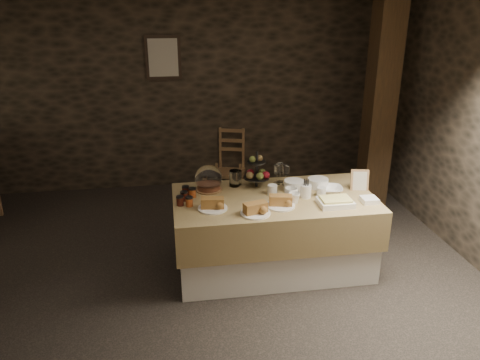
{
  "coord_description": "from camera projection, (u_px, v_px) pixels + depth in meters",
  "views": [
    {
      "loc": [
        -0.14,
        -3.7,
        2.46
      ],
      "look_at": [
        0.48,
        0.2,
        0.92
      ],
      "focal_mm": 35.0,
      "sensor_mm": 36.0,
      "label": 1
    }
  ],
  "objects": [
    {
      "name": "tart_dish",
      "position": [
        335.0,
        202.0,
        4.15
      ],
      "size": [
        0.3,
        0.22,
        0.07
      ],
      "color": "white",
      "rests_on": "buffet_table"
    },
    {
      "name": "timber_column",
      "position": [
        380.0,
        103.0,
        5.52
      ],
      "size": [
        0.3,
        0.3,
        2.6
      ],
      "primitive_type": "cube",
      "color": "black",
      "rests_on": "ground_plane"
    },
    {
      "name": "mug_d",
      "position": [
        321.0,
        192.0,
        4.33
      ],
      "size": [
        0.08,
        0.08,
        0.09
      ],
      "primitive_type": "cylinder",
      "color": "white",
      "rests_on": "buffet_table"
    },
    {
      "name": "cup_b",
      "position": [
        294.0,
        198.0,
        4.18
      ],
      "size": [
        0.12,
        0.12,
        0.1
      ],
      "primitive_type": "imported",
      "rotation": [
        0.0,
        0.0,
        -0.1
      ],
      "color": "white",
      "rests_on": "buffet_table"
    },
    {
      "name": "cutlery_holder",
      "position": [
        306.0,
        191.0,
        4.3
      ],
      "size": [
        0.1,
        0.1,
        0.12
      ],
      "primitive_type": "cylinder",
      "color": "white",
      "rests_on": "buffet_table"
    },
    {
      "name": "framed_picture",
      "position": [
        163.0,
        57.0,
        5.93
      ],
      "size": [
        0.45,
        0.04,
        0.55
      ],
      "color": "#2F2219",
      "rests_on": "room_shell"
    },
    {
      "name": "square_dish",
      "position": [
        369.0,
        200.0,
        4.21
      ],
      "size": [
        0.14,
        0.14,
        0.04
      ],
      "primitive_type": "cube",
      "color": "white",
      "rests_on": "buffet_table"
    },
    {
      "name": "mug_c",
      "position": [
        272.0,
        190.0,
        4.37
      ],
      "size": [
        0.09,
        0.09,
        0.09
      ],
      "primitive_type": "cylinder",
      "color": "white",
      "rests_on": "buffet_table"
    },
    {
      "name": "plate_stack_a",
      "position": [
        294.0,
        185.0,
        4.46
      ],
      "size": [
        0.19,
        0.19,
        0.1
      ],
      "primitive_type": "cylinder",
      "color": "white",
      "rests_on": "buffet_table"
    },
    {
      "name": "cup_a",
      "position": [
        291.0,
        193.0,
        4.3
      ],
      "size": [
        0.16,
        0.16,
        0.1
      ],
      "primitive_type": "imported",
      "rotation": [
        0.0,
        0.0,
        0.38
      ],
      "color": "white",
      "rests_on": "buffet_table"
    },
    {
      "name": "ground_plane",
      "position": [
        192.0,
        283.0,
        4.32
      ],
      "size": [
        5.5,
        5.0,
        0.01
      ],
      "primitive_type": "cube",
      "color": "black",
      "rests_on": "ground"
    },
    {
      "name": "plate_stack_b",
      "position": [
        318.0,
        183.0,
        4.55
      ],
      "size": [
        0.2,
        0.2,
        0.08
      ],
      "primitive_type": "cylinder",
      "color": "white",
      "rests_on": "buffet_table"
    },
    {
      "name": "chair",
      "position": [
        230.0,
        161.0,
        6.44
      ],
      "size": [
        0.46,
        0.45,
        0.62
      ],
      "rotation": [
        0.0,
        0.0,
        -0.3
      ],
      "color": "olive",
      "rests_on": "ground_plane"
    },
    {
      "name": "room_shell",
      "position": [
        185.0,
        118.0,
        3.76
      ],
      "size": [
        5.52,
        5.02,
        2.6
      ],
      "color": "black",
      "rests_on": "ground"
    },
    {
      "name": "storage_jar_a",
      "position": [
        234.0,
        178.0,
        4.56
      ],
      "size": [
        0.1,
        0.1,
        0.16
      ],
      "primitive_type": "cylinder",
      "color": "white",
      "rests_on": "buffet_table"
    },
    {
      "name": "jam_jars",
      "position": [
        186.0,
        197.0,
        4.24
      ],
      "size": [
        0.18,
        0.32,
        0.07
      ],
      "color": "#4E1C14",
      "rests_on": "buffet_table"
    },
    {
      "name": "storage_jar_b",
      "position": [
        237.0,
        177.0,
        4.61
      ],
      "size": [
        0.09,
        0.09,
        0.14
      ],
      "primitive_type": "cylinder",
      "color": "white",
      "rests_on": "buffet_table"
    },
    {
      "name": "cake_dome",
      "position": [
        209.0,
        180.0,
        4.45
      ],
      "size": [
        0.26,
        0.26,
        0.26
      ],
      "color": "olive",
      "rests_on": "buffet_table"
    },
    {
      "name": "bread_platter_center",
      "position": [
        255.0,
        210.0,
        3.98
      ],
      "size": [
        0.26,
        0.26,
        0.11
      ],
      "color": "white",
      "rests_on": "buffet_table"
    },
    {
      "name": "bowl",
      "position": [
        330.0,
        190.0,
        4.42
      ],
      "size": [
        0.27,
        0.27,
        0.06
      ],
      "primitive_type": "imported",
      "rotation": [
        0.0,
        0.0,
        -0.19
      ],
      "color": "white",
      "rests_on": "buffet_table"
    },
    {
      "name": "bread_platter_left",
      "position": [
        213.0,
        205.0,
        4.07
      ],
      "size": [
        0.26,
        0.26,
        0.11
      ],
      "color": "white",
      "rests_on": "buffet_table"
    },
    {
      "name": "buffet_table",
      "position": [
        273.0,
        227.0,
        4.44
      ],
      "size": [
        1.86,
        0.99,
        0.74
      ],
      "color": "silver",
      "rests_on": "ground_plane"
    },
    {
      "name": "fruit_stand",
      "position": [
        257.0,
        173.0,
        4.52
      ],
      "size": [
        0.25,
        0.25,
        0.36
      ],
      "rotation": [
        0.0,
        0.0,
        -0.4
      ],
      "color": "black",
      "rests_on": "buffet_table"
    },
    {
      "name": "bread_platter_right",
      "position": [
        281.0,
        202.0,
        4.12
      ],
      "size": [
        0.26,
        0.26,
        0.11
      ],
      "color": "white",
      "rests_on": "buffet_table"
    },
    {
      "name": "menu_frame",
      "position": [
        360.0,
        181.0,
        4.46
      ],
      "size": [
        0.18,
        0.11,
        0.22
      ],
      "primitive_type": "cube",
      "rotation": [
        -0.24,
        0.0,
        -0.23
      ],
      "color": "olive",
      "rests_on": "buffet_table"
    }
  ]
}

